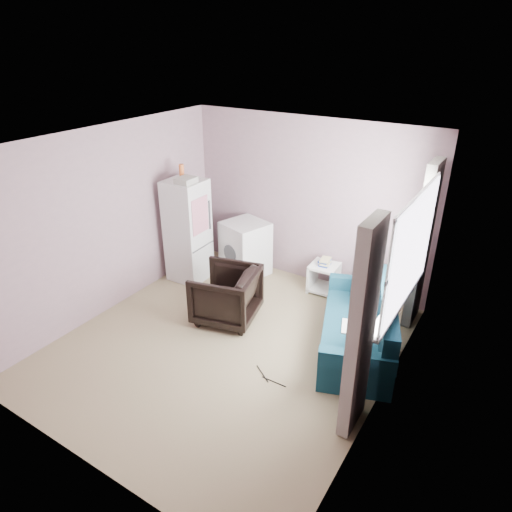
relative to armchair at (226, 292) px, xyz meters
The scene contains 8 objects.
room 1.04m from the armchair, 52.24° to the right, with size 3.84×4.24×2.54m.
armchair is the anchor object (origin of this frame).
fridge 1.40m from the armchair, 150.65° to the left, with size 0.57×0.56×1.81m.
washing_machine 1.34m from the armchair, 112.19° to the left, with size 0.77×0.77×0.87m.
side_table 1.60m from the armchair, 59.49° to the left, with size 0.42×0.42×0.55m.
sofa 1.82m from the armchair, ahead, with size 1.35×1.93×0.79m.
window_dressing 2.25m from the armchair, ahead, with size 0.17×2.62×2.18m.
floor_cables 1.38m from the armchair, 33.98° to the right, with size 0.46×0.18×0.01m.
Camera 1 is at (2.77, -3.74, 3.51)m, focal length 32.00 mm.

